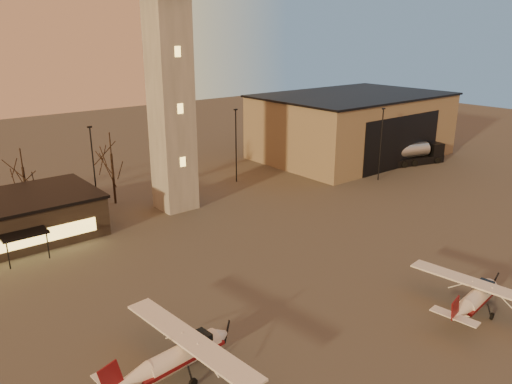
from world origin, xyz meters
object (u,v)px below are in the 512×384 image
Objects in this scene: hangar at (352,125)px; cessna_front at (478,299)px; cessna_rear at (185,357)px; fuel_truck at (416,155)px; control_tower at (169,67)px.

hangar is 49.06m from cessna_front.
cessna_front is at bearing -25.24° from cessna_rear.
fuel_truck is (54.98, 20.77, 0.23)m from cessna_rear.
control_tower reaches higher than cessna_rear.
cessna_rear is at bearing 152.76° from cessna_front.
cessna_rear is at bearing -119.30° from control_tower.
control_tower is at bearing -173.69° from hangar.
control_tower reaches higher than fuel_truck.
cessna_front is 22.15m from cessna_rear.
fuel_truck reaches higher than cessna_rear.
fuel_truck is at bearing 32.80° from cessna_front.
cessna_rear is (-15.01, -26.76, -15.20)m from control_tower.
hangar is (36.00, 3.98, -11.17)m from control_tower.
control_tower is 37.90m from hangar.
control_tower is 43.09m from fuel_truck.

